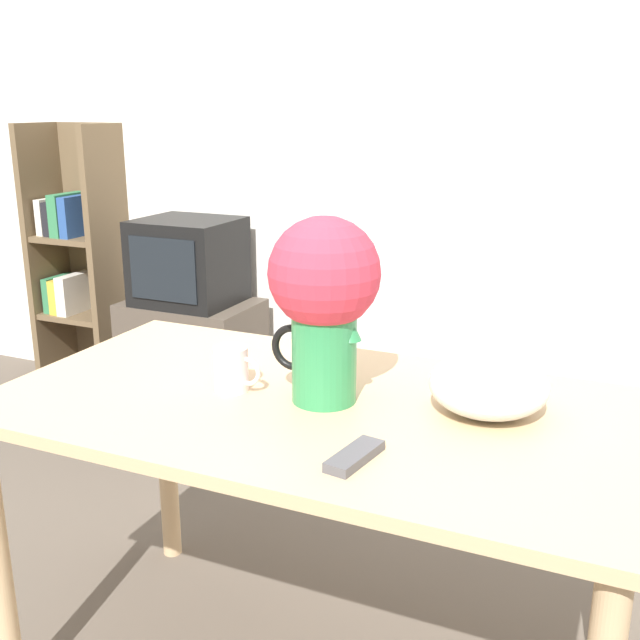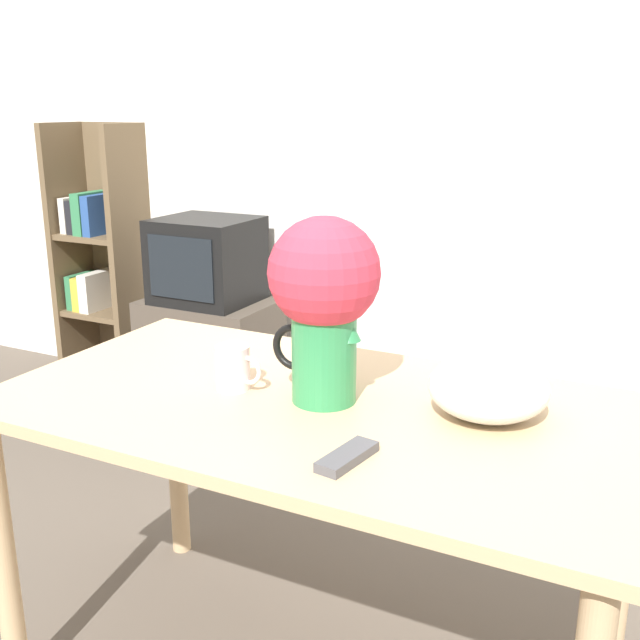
# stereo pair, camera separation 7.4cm
# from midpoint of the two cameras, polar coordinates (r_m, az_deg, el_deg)

# --- Properties ---
(wall_back) EXTENTS (8.00, 0.05, 2.60)m
(wall_back) POSITION_cam_midpoint_polar(r_m,az_deg,el_deg) (3.24, 10.34, 13.32)
(wall_back) COLOR silver
(wall_back) RESTS_ON ground_plane
(table) EXTENTS (1.48, 0.81, 0.79)m
(table) POSITION_cam_midpoint_polar(r_m,az_deg,el_deg) (1.77, 0.66, -9.41)
(table) COLOR tan
(table) RESTS_ON ground_plane
(flower_vase) EXTENTS (0.26, 0.25, 0.43)m
(flower_vase) POSITION_cam_midpoint_polar(r_m,az_deg,el_deg) (1.66, 1.59, 2.08)
(flower_vase) COLOR #2D844C
(flower_vase) RESTS_ON table
(coffee_mug) EXTENTS (0.12, 0.08, 0.11)m
(coffee_mug) POSITION_cam_midpoint_polar(r_m,az_deg,el_deg) (1.79, -5.40, -3.65)
(coffee_mug) COLOR silver
(coffee_mug) RESTS_ON table
(white_bowl) EXTENTS (0.26, 0.26, 0.13)m
(white_bowl) POSITION_cam_midpoint_polar(r_m,az_deg,el_deg) (1.68, 13.96, -5.04)
(white_bowl) COLOR silver
(white_bowl) RESTS_ON table
(remote_control) EXTENTS (0.07, 0.16, 0.02)m
(remote_control) POSITION_cam_midpoint_polar(r_m,az_deg,el_deg) (1.45, 3.57, -10.37)
(remote_control) COLOR #4C4C51
(remote_control) RESTS_ON table
(tv_stand) EXTENTS (0.61, 0.41, 0.56)m
(tv_stand) POSITION_cam_midpoint_polar(r_m,az_deg,el_deg) (3.61, -7.71, -2.82)
(tv_stand) COLOR #4C4238
(tv_stand) RESTS_ON ground_plane
(tv_set) EXTENTS (0.44, 0.40, 0.39)m
(tv_set) POSITION_cam_midpoint_polar(r_m,az_deg,el_deg) (3.49, -8.02, 4.53)
(tv_set) COLOR black
(tv_set) RESTS_ON tv_stand
(bookshelf) EXTENTS (0.45, 0.30, 1.36)m
(bookshelf) POSITION_cam_midpoint_polar(r_m,az_deg,el_deg) (4.09, -15.85, 4.73)
(bookshelf) COLOR brown
(bookshelf) RESTS_ON ground_plane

